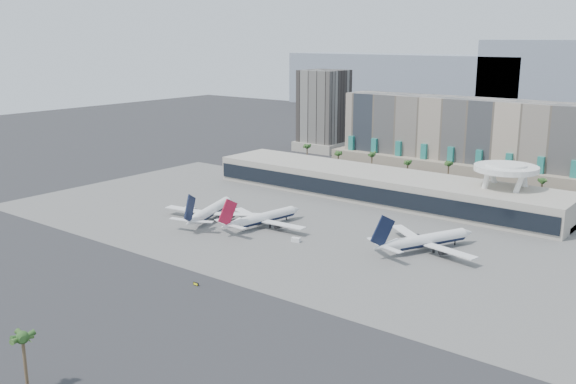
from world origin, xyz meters
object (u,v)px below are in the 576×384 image
Objects in this scene: airliner_right at (426,240)px; service_vehicle_b at (296,240)px; service_vehicle_a at (190,210)px; airliner_left at (211,211)px; taxiway_sign at (196,284)px; airliner_centre at (263,218)px.

airliner_right reaches higher than service_vehicle_b.
service_vehicle_a is at bearing -146.35° from airliner_right.
airliner_right is (86.49, 18.41, 0.05)m from airliner_left.
airliner_left is 13.24× the size of service_vehicle_b.
airliner_right reaches higher than airliner_left.
airliner_right is 8.96× the size of service_vehicle_a.
service_vehicle_a reaches higher than taxiway_sign.
taxiway_sign is (46.64, -53.61, -3.34)m from airliner_left.
airliner_centre is 38.39m from service_vehicle_a.
airliner_left reaches higher than service_vehicle_a.
airliner_centre is (23.02, 5.84, -0.18)m from airliner_left.
airliner_left is 1.02× the size of airliner_right.
taxiway_sign is at bearing -68.79° from airliner_left.
airliner_right is at bearing 60.52° from taxiway_sign.
taxiway_sign is at bearing -94.00° from airliner_right.
service_vehicle_b is at bearing -22.06° from airliner_left.
service_vehicle_a is 83.74m from taxiway_sign.
airliner_centre is at bearing -5.57° from airliner_left.
airliner_left is at bearing 130.50° from taxiway_sign.
airliner_left is 88.43m from airliner_right.
service_vehicle_a is at bearing -166.58° from airliner_centre.
airliner_left is at bearing -156.79° from airliner_centre.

